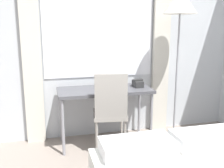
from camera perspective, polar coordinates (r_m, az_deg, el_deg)
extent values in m
cube|color=silver|center=(3.61, -4.39, 9.49)|extent=(5.16, 0.05, 2.70)
cube|color=white|center=(3.60, -2.81, 13.49)|extent=(1.50, 0.01, 1.50)
cube|color=beige|center=(3.49, -17.26, 8.05)|extent=(0.24, 0.06, 2.60)
cube|color=beige|center=(3.84, 10.68, 8.75)|extent=(0.24, 0.06, 2.60)
cube|color=#4C4C51|center=(3.38, -1.58, -1.39)|extent=(1.20, 0.53, 0.04)
cylinder|color=gray|center=(3.21, -10.61, -9.37)|extent=(0.04, 0.04, 0.71)
cylinder|color=gray|center=(3.45, 8.52, -7.71)|extent=(0.04, 0.04, 0.71)
cylinder|color=gray|center=(3.63, -11.09, -6.78)|extent=(0.04, 0.04, 0.71)
cylinder|color=gray|center=(3.85, 5.94, -5.50)|extent=(0.04, 0.04, 0.71)
cube|color=gray|center=(3.27, -0.47, -6.64)|extent=(0.46, 0.46, 0.05)
cube|color=gray|center=(3.02, -0.21, -2.65)|extent=(0.38, 0.10, 0.52)
cylinder|color=gray|center=(3.20, -3.32, -11.87)|extent=(0.03, 0.03, 0.44)
cylinder|color=gray|center=(3.22, 2.86, -11.65)|extent=(0.03, 0.03, 0.44)
cylinder|color=gray|center=(3.51, -3.50, -9.58)|extent=(0.03, 0.03, 0.44)
cylinder|color=gray|center=(3.53, 2.10, -9.41)|extent=(0.03, 0.03, 0.44)
cube|color=white|center=(2.30, 5.52, -13.34)|extent=(0.63, 0.32, 0.12)
cube|color=white|center=(2.59, 19.90, -11.03)|extent=(0.63, 0.32, 0.12)
cylinder|color=#4C4C51|center=(3.84, 13.17, -11.22)|extent=(0.28, 0.28, 0.03)
cylinder|color=gray|center=(3.59, 13.83, 1.23)|extent=(0.02, 0.02, 1.66)
cone|color=silver|center=(3.54, 14.68, 16.93)|extent=(0.43, 0.43, 0.30)
cube|color=#2D2D2D|center=(3.50, 5.63, 0.05)|extent=(0.11, 0.18, 0.08)
cube|color=#2D2D2D|center=(3.49, 5.65, 0.91)|extent=(0.13, 0.06, 0.02)
cube|color=#4C4238|center=(3.37, -0.04, -0.88)|extent=(0.27, 0.20, 0.02)
cube|color=white|center=(3.37, -0.04, -0.80)|extent=(0.26, 0.19, 0.01)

